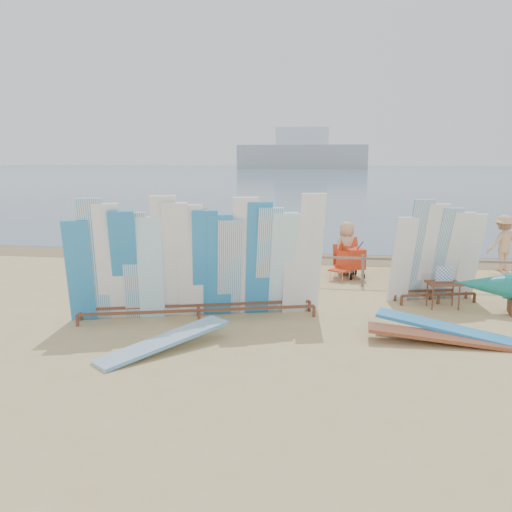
% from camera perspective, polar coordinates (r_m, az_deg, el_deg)
% --- Properties ---
extents(ground, '(160.00, 160.00, 0.00)m').
position_cam_1_polar(ground, '(12.75, 2.58, -5.98)').
color(ground, tan).
rests_on(ground, ground).
extents(ocean, '(320.00, 240.00, 0.02)m').
position_cam_1_polar(ocean, '(140.23, 8.31, 8.73)').
color(ocean, '#3F5771').
rests_on(ocean, ground).
extents(wet_sand_strip, '(40.00, 2.60, 0.01)m').
position_cam_1_polar(wet_sand_strip, '(19.74, 4.84, -0.17)').
color(wet_sand_strip, olive).
rests_on(wet_sand_strip, ground).
extents(distant_ship, '(45.00, 8.00, 14.00)m').
position_cam_1_polar(distant_ship, '(192.64, 4.88, 10.77)').
color(distant_ship, '#999EA3').
rests_on(distant_ship, ocean).
extents(fence, '(12.08, 0.08, 0.90)m').
position_cam_1_polar(fence, '(15.51, 3.80, -0.66)').
color(fence, '#736457').
rests_on(fence, ground).
extents(main_surfboard_rack, '(5.59, 2.22, 2.82)m').
position_cam_1_polar(main_surfboard_rack, '(12.06, -6.13, -0.84)').
color(main_surfboard_rack, brown).
rests_on(main_surfboard_rack, ground).
extents(side_surfboard_rack, '(2.35, 1.19, 2.62)m').
position_cam_1_polar(side_surfboard_rack, '(14.15, 18.47, -0.02)').
color(side_surfboard_rack, brown).
rests_on(side_surfboard_rack, ground).
extents(vendor_table, '(0.85, 0.67, 1.02)m').
position_cam_1_polar(vendor_table, '(13.80, 19.08, -3.83)').
color(vendor_table, brown).
rests_on(vendor_table, ground).
extents(flat_board_e, '(2.14, 2.44, 0.37)m').
position_cam_1_polar(flat_board_e, '(10.48, -9.64, -9.79)').
color(flat_board_e, white).
rests_on(flat_board_e, ground).
extents(flat_board_c, '(2.71, 0.65, 0.29)m').
position_cam_1_polar(flat_board_c, '(11.28, 18.62, -8.73)').
color(flat_board_c, brown).
rests_on(flat_board_c, ground).
extents(flat_board_d, '(2.74, 1.23, 0.40)m').
position_cam_1_polar(flat_board_d, '(11.72, 19.16, -8.05)').
color(flat_board_d, '#2883CA').
rests_on(flat_board_d, ground).
extents(beach_chair_left, '(0.74, 0.75, 0.84)m').
position_cam_1_polar(beach_chair_left, '(16.20, 8.89, -1.68)').
color(beach_chair_left, red).
rests_on(beach_chair_left, ground).
extents(beach_chair_right, '(0.74, 0.76, 0.97)m').
position_cam_1_polar(beach_chair_right, '(16.65, 9.28, -1.23)').
color(beach_chair_right, red).
rests_on(beach_chair_right, ground).
extents(stroller, '(0.85, 1.01, 1.18)m').
position_cam_1_polar(stroller, '(16.62, 10.18, -0.61)').
color(stroller, red).
rests_on(stroller, ground).
extents(beachgoer_11, '(1.15, 1.83, 1.88)m').
position_cam_1_polar(beachgoer_11, '(19.03, -5.39, 2.30)').
color(beachgoer_11, beige).
rests_on(beachgoer_11, ground).
extents(beachgoer_2, '(0.66, 0.85, 1.57)m').
position_cam_1_polar(beachgoer_2, '(16.18, 0.77, 0.38)').
color(beachgoer_2, beige).
rests_on(beachgoer_2, ground).
extents(beachgoer_extra_1, '(1.18, 0.72, 1.87)m').
position_cam_1_polar(beachgoer_extra_1, '(20.77, -16.27, 2.58)').
color(beachgoer_extra_1, '#8C6042').
rests_on(beachgoer_extra_1, ground).
extents(beachgoer_3, '(0.92, 1.21, 1.74)m').
position_cam_1_polar(beachgoer_3, '(17.92, 4.52, 1.58)').
color(beachgoer_3, tan).
rests_on(beachgoer_3, ground).
extents(beachgoer_9, '(1.07, 0.46, 1.64)m').
position_cam_1_polar(beachgoer_9, '(18.71, 17.31, 1.36)').
color(beachgoer_9, tan).
rests_on(beachgoer_9, ground).
extents(beachgoer_extra_0, '(1.24, 0.97, 1.79)m').
position_cam_1_polar(beachgoer_extra_0, '(19.00, 24.55, 1.25)').
color(beachgoer_extra_0, tan).
rests_on(beachgoer_extra_0, ground).
extents(beachgoer_6, '(0.88, 0.78, 1.66)m').
position_cam_1_polar(beachgoer_6, '(16.93, 9.52, 0.82)').
color(beachgoer_6, tan).
rests_on(beachgoer_6, ground).
extents(beachgoer_0, '(0.84, 0.68, 1.56)m').
position_cam_1_polar(beachgoer_0, '(16.83, -9.25, 0.61)').
color(beachgoer_0, tan).
rests_on(beachgoer_0, ground).
extents(beachgoer_1, '(0.69, 0.71, 1.76)m').
position_cam_1_polar(beachgoer_1, '(18.63, -6.92, 1.91)').
color(beachgoer_1, '#8C6042').
rests_on(beachgoer_1, ground).
extents(beachgoer_7, '(0.54, 0.68, 1.64)m').
position_cam_1_polar(beachgoer_7, '(17.39, 15.30, 0.81)').
color(beachgoer_7, '#8C6042').
rests_on(beachgoer_7, ground).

